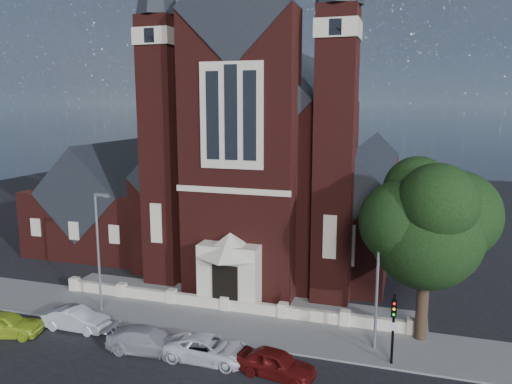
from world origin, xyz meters
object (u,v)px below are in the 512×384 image
at_px(street_tree, 429,227).
at_px(car_dark_red, 276,363).
at_px(church, 286,163).
at_px(car_lime_van, 4,324).
at_px(street_lamp_right, 379,273).
at_px(street_lamp_left, 99,245).
at_px(car_silver_b, 148,340).
at_px(car_silver_a, 76,319).
at_px(car_white_suv, 208,349).
at_px(traffic_signal, 393,321).
at_px(parish_hall, 113,206).

distance_m(street_tree, car_dark_red, 11.31).
distance_m(church, car_dark_red, 25.06).
bearing_deg(car_lime_van, street_lamp_right, -94.20).
distance_m(street_lamp_left, car_silver_b, 8.06).
xyz_separation_m(church, street_lamp_right, (10.09, -18.94, -3.59)).
height_order(car_silver_a, car_white_suv, car_silver_a).
height_order(traffic_signal, car_dark_red, traffic_signal).
xyz_separation_m(traffic_signal, car_lime_van, (-22.37, -3.35, -1.83)).
distance_m(church, street_lamp_right, 21.76).
height_order(car_silver_a, car_silver_b, car_silver_b).
bearing_deg(car_silver_b, street_lamp_left, 50.05).
xyz_separation_m(parish_hall, traffic_signal, (27.00, -15.57, -1.43)).
distance_m(car_lime_van, car_dark_red, 16.77).
relative_size(street_lamp_right, car_white_suv, 1.67).
distance_m(car_lime_van, car_white_suv, 12.87).
height_order(church, car_white_suv, church).
distance_m(car_silver_b, car_white_suv, 3.61).
height_order(street_lamp_right, car_silver_a, street_lamp_right).
xyz_separation_m(parish_hall, car_silver_a, (8.20, -16.89, -3.32)).
relative_size(street_lamp_right, car_silver_a, 1.94).
distance_m(church, parish_hall, 17.26).
height_order(parish_hall, street_lamp_right, parish_hall).
xyz_separation_m(church, car_lime_van, (-11.37, -23.87, -7.43)).
bearing_deg(car_silver_b, car_white_suv, -92.51).
distance_m(parish_hall, street_lamp_left, 16.18).
bearing_deg(car_dark_red, car_white_suv, 93.18).
relative_size(traffic_signal, car_silver_b, 0.84).
distance_m(car_lime_van, car_silver_b, 9.26).
bearing_deg(street_lamp_right, street_tree, 34.26).
bearing_deg(church, street_tree, -53.83).
bearing_deg(traffic_signal, car_silver_b, -169.30).
bearing_deg(car_silver_b, car_silver_a, 73.49).
distance_m(street_lamp_right, traffic_signal, 2.71).
xyz_separation_m(church, car_white_suv, (1.46, -22.86, -7.51)).
height_order(street_lamp_left, street_lamp_right, same).
height_order(street_tree, car_dark_red, street_tree).
relative_size(car_white_suv, car_dark_red, 1.17).
bearing_deg(parish_hall, car_white_suv, -45.74).
distance_m(church, street_tree, 21.38).
distance_m(car_lime_van, car_silver_a, 4.11).
distance_m(car_silver_b, car_dark_red, 7.55).
bearing_deg(car_white_suv, parish_hall, 44.75).
relative_size(traffic_signal, car_white_suv, 0.83).
bearing_deg(car_silver_a, street_lamp_left, 1.36).
xyz_separation_m(church, parish_hall, (-16.00, -4.94, -4.17)).
bearing_deg(car_dark_red, church, 22.69).
bearing_deg(parish_hall, car_silver_b, -52.51).
bearing_deg(car_dark_red, street_lamp_right, -37.45).
distance_m(street_tree, car_silver_a, 21.83).
bearing_deg(street_tree, traffic_signal, -115.95).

